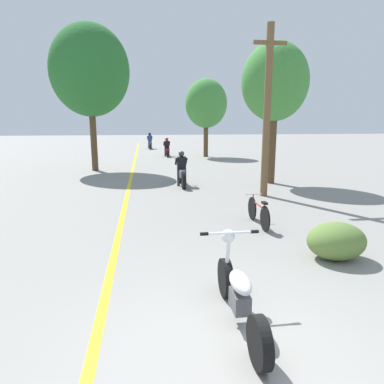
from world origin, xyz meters
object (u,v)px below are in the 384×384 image
object	(u,v)px
motorcycle_rider_lead	(182,172)
motorcycle_rider_far	(150,143)
utility_pole	(267,111)
motorcycle_rider_mid	(167,149)
roadside_tree_left	(90,71)
motorcycle_foreground	(239,293)
roadside_tree_right_near	(275,83)
bicycle_parked	(258,212)
roadside_tree_right_far	(206,104)

from	to	relation	value
motorcycle_rider_lead	motorcycle_rider_far	size ratio (longest dim) A/B	0.94
utility_pole	motorcycle_rider_lead	world-z (taller)	utility_pole
motorcycle_rider_lead	motorcycle_rider_mid	bearing A→B (deg)	89.08
utility_pole	motorcycle_rider_lead	xyz separation A→B (m)	(-2.60, 2.27, -2.34)
roadside_tree_left	motorcycle_rider_lead	world-z (taller)	roadside_tree_left
utility_pole	motorcycle_rider_lead	bearing A→B (deg)	138.87
motorcycle_rider_mid	motorcycle_foreground	bearing A→B (deg)	-91.36
roadside_tree_right_near	bicycle_parked	xyz separation A→B (m)	(-2.42, -5.59, -3.67)
roadside_tree_left	roadside_tree_right_near	bearing A→B (deg)	-31.73
roadside_tree_left	motorcycle_rider_mid	world-z (taller)	roadside_tree_left
utility_pole	roadside_tree_right_near	distance (m)	2.83
motorcycle_rider_mid	bicycle_parked	xyz separation A→B (m)	(1.12, -17.02, -0.18)
motorcycle_foreground	motorcycle_rider_far	bearing A→B (deg)	91.21
roadside_tree_left	motorcycle_rider_mid	bearing A→B (deg)	57.90
motorcycle_foreground	motorcycle_rider_lead	size ratio (longest dim) A/B	1.03
motorcycle_foreground	motorcycle_rider_far	xyz separation A→B (m)	(-0.59, 28.02, 0.15)
motorcycle_rider_far	bicycle_parked	xyz separation A→B (m)	(2.21, -24.03, -0.22)
utility_pole	motorcycle_foreground	distance (m)	8.20
motorcycle_rider_lead	motorcycle_rider_far	bearing A→B (deg)	92.81
utility_pole	roadside_tree_left	distance (m)	9.91
motorcycle_rider_lead	bicycle_parked	bearing A→B (deg)	-76.77
utility_pole	bicycle_parked	bearing A→B (deg)	-111.74
motorcycle_foreground	motorcycle_rider_far	size ratio (longest dim) A/B	0.96
motorcycle_rider_lead	bicycle_parked	size ratio (longest dim) A/B	1.28
motorcycle_rider_mid	motorcycle_rider_far	bearing A→B (deg)	98.87
utility_pole	roadside_tree_left	bearing A→B (deg)	132.87
bicycle_parked	motorcycle_rider_mid	bearing A→B (deg)	93.75
roadside_tree_left	bicycle_parked	world-z (taller)	roadside_tree_left
motorcycle_rider_mid	bicycle_parked	world-z (taller)	motorcycle_rider_mid
roadside_tree_right_near	motorcycle_rider_far	xyz separation A→B (m)	(-4.63, 18.43, -3.45)
motorcycle_rider_far	motorcycle_rider_lead	bearing A→B (deg)	-87.19
roadside_tree_left	motorcycle_rider_mid	size ratio (longest dim) A/B	3.53
motorcycle_foreground	motorcycle_rider_lead	world-z (taller)	motorcycle_rider_lead
motorcycle_foreground	bicycle_parked	size ratio (longest dim) A/B	1.32
roadside_tree_right_near	bicycle_parked	distance (m)	7.12
roadside_tree_left	motorcycle_rider_far	world-z (taller)	roadside_tree_left
motorcycle_rider_lead	motorcycle_rider_mid	xyz separation A→B (m)	(0.18, 11.49, -0.01)
roadside_tree_right_near	roadside_tree_right_far	distance (m)	10.87
roadside_tree_right_near	utility_pole	bearing A→B (deg)	-115.66
roadside_tree_right_far	roadside_tree_left	distance (m)	9.29
roadside_tree_right_far	motorcycle_rider_lead	xyz separation A→B (m)	(-2.94, -10.90, -3.17)
utility_pole	roadside_tree_right_near	world-z (taller)	roadside_tree_right_near
roadside_tree_right_far	motorcycle_foreground	xyz separation A→B (m)	(-3.25, -20.42, -3.29)
utility_pole	bicycle_parked	size ratio (longest dim) A/B	3.53
utility_pole	roadside_tree_right_far	xyz separation A→B (m)	(0.34, 13.17, 0.83)
motorcycle_rider_lead	bicycle_parked	distance (m)	5.68
roadside_tree_right_near	roadside_tree_right_far	size ratio (longest dim) A/B	1.03
motorcycle_foreground	bicycle_parked	bearing A→B (deg)	67.99
roadside_tree_right_near	motorcycle_foreground	bearing A→B (deg)	-112.82
roadside_tree_right_near	motorcycle_rider_lead	size ratio (longest dim) A/B	2.76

